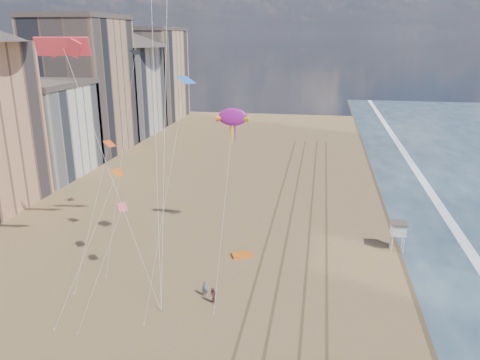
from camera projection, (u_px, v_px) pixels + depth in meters
The scene contains 10 objects.
wet_sand at pixel (421, 225), 63.87m from camera, with size 260.00×260.00×0.00m, color #42301E.
foam at pixel (454, 227), 63.18m from camera, with size 260.00×260.00×0.00m, color white.
tracks at pixel (296, 247), 57.17m from camera, with size 7.68×120.00×0.01m.
buildings at pixel (70, 93), 94.58m from camera, with size 34.72×131.35×29.00m.
lifeguard_stand at pixel (398, 229), 55.56m from camera, with size 1.98×1.98×3.58m.
grounded_kite at pixel (242, 255), 54.89m from camera, with size 2.33×1.48×0.27m, color orange.
show_kite at pixel (233, 117), 55.08m from camera, with size 3.98×8.95×22.49m.
kite_flyer_a at pixel (205, 289), 46.23m from camera, with size 0.61×0.40×1.66m, color #525B69.
kite_flyer_b at pixel (213, 296), 44.90m from camera, with size 0.82×0.64×1.68m, color brown.
small_kites at pixel (140, 122), 49.19m from camera, with size 12.76×12.21×15.29m.
Camera 1 is at (4.77, -22.56, 24.84)m, focal length 35.00 mm.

